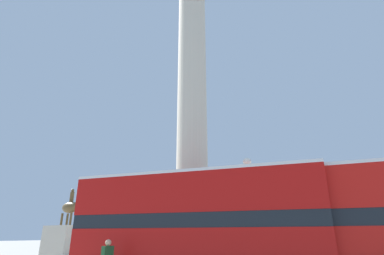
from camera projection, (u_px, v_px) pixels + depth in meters
monument_column at (192, 119)px, 20.88m from camera, size 4.89×4.89×23.50m
bus_a at (195, 222)px, 12.17m from camera, size 10.22×3.37×4.33m
equestrian_statue at (66, 238)px, 26.27m from camera, size 4.27×3.65×5.96m
street_lamp at (250, 200)px, 16.14m from camera, size 0.48×0.48×6.02m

